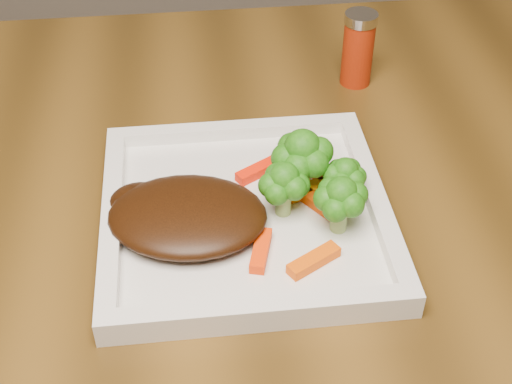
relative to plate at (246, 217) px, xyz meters
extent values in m
cube|color=white|center=(0.00, 0.00, 0.00)|extent=(0.27, 0.27, 0.01)
ellipsoid|color=#311707|center=(-0.06, -0.01, 0.02)|extent=(0.16, 0.14, 0.03)
cube|color=#F45503|center=(0.05, -0.07, 0.01)|extent=(0.05, 0.04, 0.01)
cube|color=#FF3704|center=(0.01, -0.06, 0.01)|extent=(0.03, 0.05, 0.01)
cube|color=red|center=(0.10, 0.04, 0.01)|extent=(0.06, 0.03, 0.01)
cube|color=#FF1E04|center=(0.02, 0.06, 0.01)|extent=(0.05, 0.04, 0.01)
cube|color=#DA4103|center=(0.07, -0.01, 0.01)|extent=(0.04, 0.05, 0.01)
cube|color=#D16F03|center=(0.06, 0.02, 0.01)|extent=(0.06, 0.03, 0.01)
cylinder|color=#9D2208|center=(0.16, 0.24, 0.04)|extent=(0.04, 0.04, 0.09)
camera|label=1|loc=(-0.05, -0.50, 0.46)|focal=50.00mm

